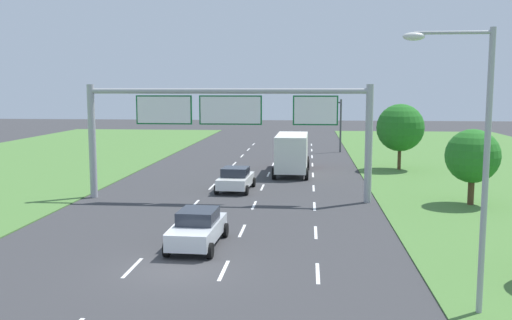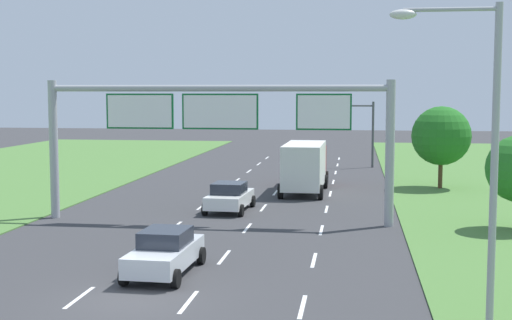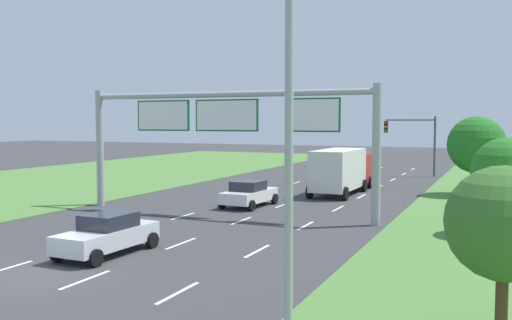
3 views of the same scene
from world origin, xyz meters
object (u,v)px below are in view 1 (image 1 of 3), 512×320
at_px(box_truck, 292,152).
at_px(traffic_light_mast, 322,116).
at_px(roadside_tree_far, 400,128).
at_px(car_lead_silver, 236,179).
at_px(roadside_tree_mid, 473,156).
at_px(sign_gantry, 228,119).
at_px(car_near_red, 198,228).
at_px(street_lamp, 474,147).

xyz_separation_m(box_truck, traffic_light_mast, (2.72, 15.39, 2.14)).
relative_size(box_truck, roadside_tree_far, 1.57).
height_order(car_lead_silver, box_truck, box_truck).
bearing_deg(roadside_tree_mid, box_truck, 131.99).
bearing_deg(sign_gantry, car_near_red, -89.42).
relative_size(car_near_red, roadside_tree_mid, 1.01).
height_order(box_truck, traffic_light_mast, traffic_light_mast).
relative_size(car_near_red, box_truck, 0.52).
bearing_deg(car_lead_silver, box_truck, 69.73).
xyz_separation_m(car_near_red, box_truck, (3.44, 21.76, 0.92)).
xyz_separation_m(car_near_red, street_lamp, (9.50, -6.58, 4.28)).
height_order(car_lead_silver, street_lamp, street_lamp).
height_order(car_near_red, roadside_tree_mid, roadside_tree_mid).
height_order(box_truck, sign_gantry, sign_gantry).
bearing_deg(box_truck, traffic_light_mast, 80.79).
xyz_separation_m(car_near_red, traffic_light_mast, (6.16, 37.15, 3.07)).
relative_size(car_lead_silver, street_lamp, 0.51).
bearing_deg(box_truck, roadside_tree_mid, -47.21).
xyz_separation_m(street_lamp, roadside_tree_far, (2.74, 30.69, -1.55)).
bearing_deg(roadside_tree_far, car_near_red, -116.90).
height_order(car_lead_silver, sign_gantry, sign_gantry).
relative_size(car_lead_silver, roadside_tree_far, 0.80).
relative_size(box_truck, traffic_light_mast, 1.54).
bearing_deg(car_lead_silver, street_lamp, -61.70).
bearing_deg(car_near_red, box_truck, 83.15).
bearing_deg(box_truck, street_lamp, -77.13).
height_order(box_truck, roadside_tree_mid, roadside_tree_mid).
bearing_deg(traffic_light_mast, car_lead_silver, -104.77).
bearing_deg(car_near_red, street_lamp, -32.56).
relative_size(box_truck, roadside_tree_mid, 1.94).
bearing_deg(street_lamp, roadside_tree_mid, 74.32).
distance_m(sign_gantry, roadside_tree_mid, 14.38).
relative_size(car_near_red, traffic_light_mast, 0.81).
bearing_deg(car_near_red, roadside_tree_mid, 37.15).
bearing_deg(traffic_light_mast, roadside_tree_mid, -73.72).
bearing_deg(traffic_light_mast, car_near_red, -99.41).
bearing_deg(car_lead_silver, roadside_tree_mid, -11.42).
xyz_separation_m(sign_gantry, traffic_light_mast, (6.26, 26.91, -1.09)).
height_order(traffic_light_mast, roadside_tree_mid, traffic_light_mast).
distance_m(street_lamp, roadside_tree_mid, 17.25).
distance_m(car_lead_silver, roadside_tree_far, 16.50).
bearing_deg(street_lamp, car_near_red, 145.30).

